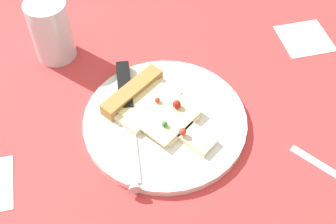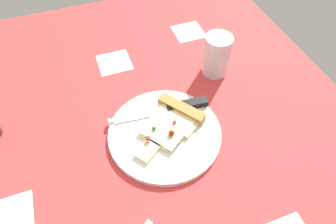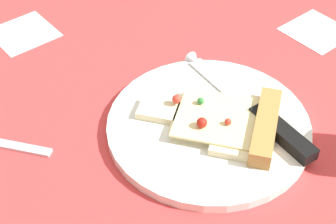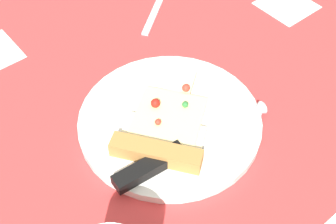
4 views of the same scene
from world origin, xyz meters
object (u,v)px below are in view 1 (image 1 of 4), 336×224
at_px(knife, 127,108).
at_px(pizza_slice, 153,107).
at_px(drinking_glass, 51,30).
at_px(plate, 165,121).

bearing_deg(knife, pizza_slice, 173.21).
bearing_deg(drinking_glass, pizza_slice, -141.99).
xyz_separation_m(plate, pizza_slice, (0.02, 0.01, 0.01)).
bearing_deg(plate, knife, 61.72).
height_order(knife, drinking_glass, drinking_glass).
xyz_separation_m(pizza_slice, knife, (0.01, 0.04, -0.00)).
xyz_separation_m(plate, drinking_glass, (0.20, 0.15, 0.05)).
height_order(plate, pizza_slice, pizza_slice).
relative_size(knife, drinking_glass, 2.14).
bearing_deg(pizza_slice, plate, 89.77).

